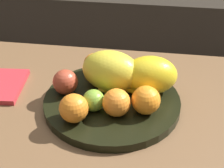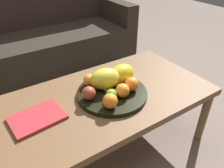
{
  "view_description": "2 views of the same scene",
  "coord_description": "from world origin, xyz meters",
  "px_view_note": "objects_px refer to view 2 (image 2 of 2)",
  "views": [
    {
      "loc": [
        0.17,
        -0.82,
        1.03
      ],
      "look_at": [
        0.06,
        -0.02,
        0.49
      ],
      "focal_mm": 55.41,
      "sensor_mm": 36.0,
      "label": 1
    },
    {
      "loc": [
        -0.5,
        -0.86,
        1.15
      ],
      "look_at": [
        0.06,
        -0.02,
        0.49
      ],
      "focal_mm": 35.37,
      "sensor_mm": 36.0,
      "label": 2
    }
  ],
  "objects_px": {
    "orange_front": "(132,84)",
    "orange_back": "(90,80)",
    "melon_large_front": "(105,79)",
    "magazine": "(37,118)",
    "coffee_table": "(102,103)",
    "couch": "(47,41)",
    "apple_left": "(111,95)",
    "banana_bunch": "(108,82)",
    "orange_left": "(123,90)",
    "orange_right": "(110,101)",
    "melon_smaller_beside": "(122,74)",
    "fruit_bowl": "(112,93)",
    "apple_front": "(89,93)"
  },
  "relations": [
    {
      "from": "orange_front",
      "to": "orange_left",
      "type": "bearing_deg",
      "value": -164.78
    },
    {
      "from": "orange_front",
      "to": "orange_left",
      "type": "height_order",
      "value": "orange_front"
    },
    {
      "from": "melon_smaller_beside",
      "to": "orange_front",
      "type": "xyz_separation_m",
      "value": [
        -0.0,
        -0.1,
        -0.02
      ]
    },
    {
      "from": "coffee_table",
      "to": "fruit_bowl",
      "type": "xyz_separation_m",
      "value": [
        0.06,
        -0.02,
        0.05
      ]
    },
    {
      "from": "apple_left",
      "to": "magazine",
      "type": "distance_m",
      "value": 0.39
    },
    {
      "from": "melon_smaller_beside",
      "to": "banana_bunch",
      "type": "relative_size",
      "value": 0.87
    },
    {
      "from": "fruit_bowl",
      "to": "orange_left",
      "type": "xyz_separation_m",
      "value": [
        0.02,
        -0.07,
        0.05
      ]
    },
    {
      "from": "orange_back",
      "to": "magazine",
      "type": "bearing_deg",
      "value": -165.46
    },
    {
      "from": "orange_front",
      "to": "orange_right",
      "type": "distance_m",
      "value": 0.19
    },
    {
      "from": "coffee_table",
      "to": "melon_smaller_beside",
      "type": "distance_m",
      "value": 0.2
    },
    {
      "from": "orange_left",
      "to": "orange_back",
      "type": "bearing_deg",
      "value": 116.18
    },
    {
      "from": "fruit_bowl",
      "to": "apple_left",
      "type": "height_order",
      "value": "apple_left"
    },
    {
      "from": "couch",
      "to": "banana_bunch",
      "type": "xyz_separation_m",
      "value": [
        -0.05,
        -1.23,
        0.17
      ]
    },
    {
      "from": "melon_smaller_beside",
      "to": "apple_front",
      "type": "distance_m",
      "value": 0.25
    },
    {
      "from": "orange_left",
      "to": "apple_left",
      "type": "height_order",
      "value": "orange_left"
    },
    {
      "from": "banana_bunch",
      "to": "magazine",
      "type": "height_order",
      "value": "banana_bunch"
    },
    {
      "from": "couch",
      "to": "orange_left",
      "type": "height_order",
      "value": "couch"
    },
    {
      "from": "orange_back",
      "to": "melon_large_front",
      "type": "bearing_deg",
      "value": -48.99
    },
    {
      "from": "apple_left",
      "to": "banana_bunch",
      "type": "bearing_deg",
      "value": 65.35
    },
    {
      "from": "coffee_table",
      "to": "melon_large_front",
      "type": "relative_size",
      "value": 7.32
    },
    {
      "from": "magazine",
      "to": "orange_left",
      "type": "bearing_deg",
      "value": -18.35
    },
    {
      "from": "orange_left",
      "to": "magazine",
      "type": "bearing_deg",
      "value": 166.63
    },
    {
      "from": "orange_left",
      "to": "banana_bunch",
      "type": "bearing_deg",
      "value": 95.79
    },
    {
      "from": "orange_front",
      "to": "magazine",
      "type": "xyz_separation_m",
      "value": [
        -0.51,
        0.08,
        -0.06
      ]
    },
    {
      "from": "fruit_bowl",
      "to": "magazine",
      "type": "relative_size",
      "value": 1.58
    },
    {
      "from": "banana_bunch",
      "to": "apple_left",
      "type": "bearing_deg",
      "value": -114.65
    },
    {
      "from": "melon_large_front",
      "to": "orange_front",
      "type": "distance_m",
      "value": 0.15
    },
    {
      "from": "coffee_table",
      "to": "magazine",
      "type": "xyz_separation_m",
      "value": [
        -0.36,
        0.02,
        0.05
      ]
    },
    {
      "from": "orange_back",
      "to": "banana_bunch",
      "type": "relative_size",
      "value": 0.4
    },
    {
      "from": "orange_front",
      "to": "magazine",
      "type": "height_order",
      "value": "orange_front"
    },
    {
      "from": "orange_front",
      "to": "orange_back",
      "type": "xyz_separation_m",
      "value": [
        -0.17,
        0.17,
        -0.0
      ]
    },
    {
      "from": "coffee_table",
      "to": "banana_bunch",
      "type": "height_order",
      "value": "banana_bunch"
    },
    {
      "from": "banana_bunch",
      "to": "orange_front",
      "type": "bearing_deg",
      "value": -48.84
    },
    {
      "from": "couch",
      "to": "melon_large_front",
      "type": "height_order",
      "value": "couch"
    },
    {
      "from": "couch",
      "to": "apple_left",
      "type": "height_order",
      "value": "couch"
    },
    {
      "from": "orange_right",
      "to": "banana_bunch",
      "type": "relative_size",
      "value": 0.43
    },
    {
      "from": "fruit_bowl",
      "to": "apple_left",
      "type": "relative_size",
      "value": 6.45
    },
    {
      "from": "couch",
      "to": "melon_large_front",
      "type": "relative_size",
      "value": 9.78
    },
    {
      "from": "coffee_table",
      "to": "couch",
      "type": "distance_m",
      "value": 1.27
    },
    {
      "from": "fruit_bowl",
      "to": "apple_front",
      "type": "relative_size",
      "value": 5.37
    },
    {
      "from": "melon_smaller_beside",
      "to": "orange_front",
      "type": "height_order",
      "value": "melon_smaller_beside"
    },
    {
      "from": "apple_front",
      "to": "couch",
      "type": "bearing_deg",
      "value": 81.31
    },
    {
      "from": "melon_large_front",
      "to": "orange_front",
      "type": "height_order",
      "value": "melon_large_front"
    },
    {
      "from": "melon_large_front",
      "to": "apple_front",
      "type": "xyz_separation_m",
      "value": [
        -0.13,
        -0.04,
        -0.02
      ]
    },
    {
      "from": "orange_back",
      "to": "apple_front",
      "type": "height_order",
      "value": "apple_front"
    },
    {
      "from": "fruit_bowl",
      "to": "melon_smaller_beside",
      "type": "distance_m",
      "value": 0.14
    },
    {
      "from": "coffee_table",
      "to": "magazine",
      "type": "relative_size",
      "value": 5.09
    },
    {
      "from": "orange_right",
      "to": "apple_front",
      "type": "distance_m",
      "value": 0.13
    },
    {
      "from": "apple_front",
      "to": "fruit_bowl",
      "type": "bearing_deg",
      "value": -4.43
    },
    {
      "from": "melon_large_front",
      "to": "magazine",
      "type": "bearing_deg",
      "value": -177.56
    }
  ]
}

